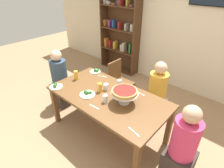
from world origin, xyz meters
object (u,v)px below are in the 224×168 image
at_px(diner_head_east, 181,151).
at_px(water_glass_clear_far, 120,83).
at_px(bookshelf, 120,28).
at_px(deep_dish_pizza_stand, 125,92).
at_px(salad_plate_near_diner, 96,71).
at_px(diner_head_west, 61,82).
at_px(diner_far_right, 156,98).
at_px(cutlery_fork_near, 94,107).
at_px(cutlery_knife_near, 134,132).
at_px(salad_plate_far_diner, 87,94).
at_px(cutlery_knife_far, 102,76).
at_px(beer_glass_amber_tall, 100,88).
at_px(water_glass_clear_spare, 105,99).
at_px(chair_far_left, 119,80).
at_px(beer_glass_amber_short, 76,75).
at_px(cutlery_fork_far, 140,93).
at_px(dining_table, 108,100).
at_px(water_glass_clear_near, 106,87).
at_px(salad_plate_spare, 56,86).

relative_size(diner_head_east, water_glass_clear_far, 9.81).
xyz_separation_m(bookshelf, deep_dish_pizza_stand, (1.73, -2.00, -0.21)).
bearing_deg(salad_plate_near_diner, diner_head_west, -141.36).
xyz_separation_m(diner_far_right, cutlery_fork_near, (-0.36, -1.09, 0.25)).
height_order(diner_head_east, cutlery_knife_near, diner_head_east).
bearing_deg(salad_plate_far_diner, deep_dish_pizza_stand, 21.61).
bearing_deg(cutlery_knife_far, beer_glass_amber_tall, 110.38).
relative_size(bookshelf, diner_far_right, 1.92).
bearing_deg(beer_glass_amber_tall, cutlery_knife_far, 129.73).
distance_m(salad_plate_far_diner, beer_glass_amber_tall, 0.21).
height_order(diner_far_right, salad_plate_far_diner, diner_far_right).
height_order(diner_far_right, cutlery_fork_near, diner_far_right).
bearing_deg(deep_dish_pizza_stand, water_glass_clear_spare, -142.05).
relative_size(chair_far_left, beer_glass_amber_short, 5.56).
bearing_deg(diner_head_west, cutlery_fork_far, 13.82).
relative_size(cutlery_fork_near, cutlery_knife_far, 1.00).
relative_size(diner_far_right, salad_plate_near_diner, 5.75).
bearing_deg(dining_table, cutlery_fork_near, -79.90).
height_order(chair_far_left, salad_plate_near_diner, chair_far_left).
height_order(water_glass_clear_near, cutlery_fork_far, water_glass_clear_near).
relative_size(cutlery_fork_near, cutlery_knife_near, 1.00).
bearing_deg(salad_plate_near_diner, dining_table, -30.97).
bearing_deg(cutlery_knife_near, salad_plate_far_diner, -176.99).
xyz_separation_m(diner_head_west, water_glass_clear_near, (1.11, 0.12, 0.30)).
distance_m(bookshelf, chair_far_left, 1.70).
distance_m(bookshelf, beer_glass_amber_short, 2.16).
distance_m(water_glass_clear_spare, cutlery_knife_far, 0.76).
relative_size(dining_table, bookshelf, 0.82).
height_order(dining_table, deep_dish_pizza_stand, deep_dish_pizza_stand).
bearing_deg(dining_table, diner_head_east, -0.29).
bearing_deg(bookshelf, water_glass_clear_far, -50.62).
relative_size(bookshelf, cutlery_knife_near, 12.29).
bearing_deg(diner_head_west, beer_glass_amber_short, 2.76).
bearing_deg(salad_plate_near_diner, cutlery_knife_far, -11.25).
bearing_deg(deep_dish_pizza_stand, diner_far_right, 81.04).
distance_m(water_glass_clear_near, water_glass_clear_spare, 0.32).
bearing_deg(cutlery_fork_far, salad_plate_near_diner, 0.35).
distance_m(bookshelf, diner_head_west, 2.15).
bearing_deg(cutlery_knife_far, salad_plate_spare, 48.71).
relative_size(diner_far_right, cutlery_fork_near, 6.39).
bearing_deg(water_glass_clear_far, water_glass_clear_spare, -75.16).
relative_size(deep_dish_pizza_stand, salad_plate_spare, 1.81).
bearing_deg(water_glass_clear_spare, deep_dish_pizza_stand, 37.95).
height_order(salad_plate_spare, cutlery_knife_far, salad_plate_spare).
height_order(diner_head_west, salad_plate_far_diner, diner_head_west).
bearing_deg(chair_far_left, water_glass_clear_near, 24.65).
bearing_deg(dining_table, deep_dish_pizza_stand, 3.54).
bearing_deg(salad_plate_far_diner, beer_glass_amber_short, 158.99).
distance_m(beer_glass_amber_short, cutlery_knife_near, 1.50).
height_order(chair_far_left, beer_glass_amber_tall, beer_glass_amber_tall).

